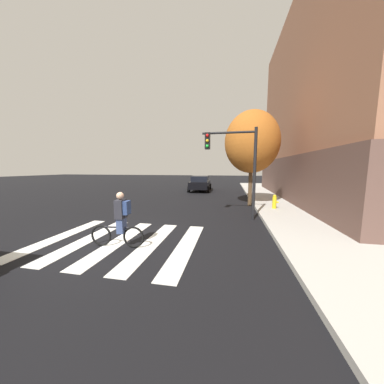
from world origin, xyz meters
TOP-DOWN VIEW (x-y plane):
  - ground_plane at (0.00, 0.00)m, footprint 120.00×120.00m
  - crosswalk_stripes at (0.49, 0.00)m, footprint 5.03×4.07m
  - sedan_mid at (0.91, 14.66)m, footprint 2.33×4.70m
  - cyclist at (0.81, -0.43)m, footprint 1.71×0.37m
  - traffic_light_near at (4.27, 3.66)m, footprint 2.47×0.28m
  - fire_hydrant at (6.48, 5.81)m, footprint 0.33×0.22m
  - street_tree_near at (5.28, 7.24)m, footprint 3.33×3.33m

SIDE VIEW (x-z plane):
  - ground_plane at x=0.00m, z-range 0.00..0.00m
  - crosswalk_stripes at x=0.49m, z-range 0.00..0.01m
  - fire_hydrant at x=6.48m, z-range 0.14..0.92m
  - sedan_mid at x=0.91m, z-range 0.03..1.63m
  - cyclist at x=0.81m, z-range 0.00..1.69m
  - traffic_light_near at x=4.27m, z-range 0.76..4.96m
  - street_tree_near at x=5.28m, z-range 1.04..6.95m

